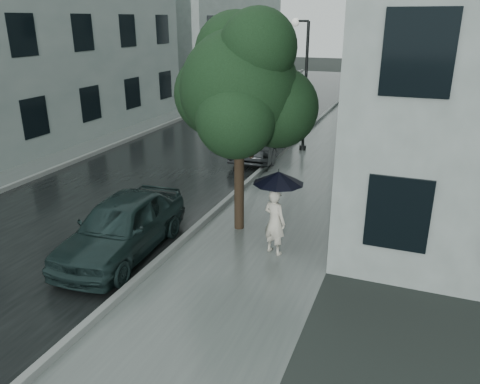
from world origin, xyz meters
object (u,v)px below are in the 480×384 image
at_px(car_near, 122,226).
at_px(car_far, 263,138).
at_px(street_tree, 241,87).
at_px(lamp_post, 302,77).
at_px(pedestrian, 275,222).

relative_size(car_near, car_far, 0.93).
xyz_separation_m(street_tree, lamp_post, (-0.48, 8.10, -0.67)).
height_order(lamp_post, car_far, lamp_post).
relative_size(street_tree, car_near, 1.34).
distance_m(pedestrian, lamp_post, 9.62).
xyz_separation_m(pedestrian, car_far, (-2.86, 7.77, -0.07)).
distance_m(street_tree, car_near, 4.29).
height_order(pedestrian, car_far, pedestrian).
xyz_separation_m(car_near, car_far, (0.40, 9.06, 0.03)).
distance_m(street_tree, car_far, 7.44).
bearing_deg(pedestrian, lamp_post, -56.77).
height_order(pedestrian, car_near, pedestrian).
bearing_deg(street_tree, car_far, 103.51).
bearing_deg(car_far, street_tree, -79.58).
height_order(pedestrian, street_tree, street_tree).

